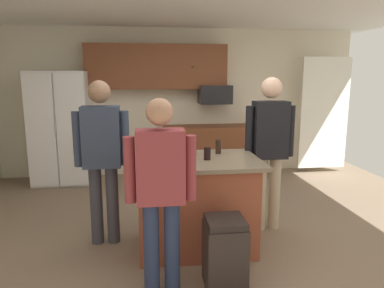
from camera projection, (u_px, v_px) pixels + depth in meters
name	position (u px, v px, depth m)	size (l,w,h in m)	color
floor	(203.00, 236.00, 4.05)	(7.04, 7.04, 0.00)	#7F6B56
back_wall	(179.00, 102.00, 6.53)	(6.40, 0.10, 2.60)	beige
french_door_window_panel	(324.00, 114.00, 6.51)	(0.90, 0.06, 2.00)	white
cabinet_run_upper	(157.00, 67.00, 6.16)	(2.40, 0.38, 0.75)	brown
cabinet_run_lower	(214.00, 151.00, 6.45)	(1.80, 0.63, 0.90)	brown
refrigerator	(61.00, 128.00, 5.94)	(0.93, 0.76, 1.85)	white
microwave_over_range	(215.00, 95.00, 6.28)	(0.56, 0.40, 0.32)	black
kitchen_island	(196.00, 203.00, 3.71)	(1.29, 0.90, 0.95)	#9E4C33
person_guest_left	(102.00, 151.00, 3.72)	(0.57, 0.23, 1.73)	#383842
person_host_foreground	(269.00, 143.00, 4.06)	(0.57, 0.23, 1.76)	tan
person_guest_right	(161.00, 185.00, 2.86)	(0.57, 0.22, 1.61)	#232D4C
glass_short_whisky	(150.00, 155.00, 3.47)	(0.06, 0.06, 0.15)	black
glass_pilsner	(166.00, 149.00, 3.76)	(0.07, 0.07, 0.14)	black
glass_stout_tall	(218.00, 147.00, 3.86)	(0.06, 0.06, 0.15)	black
mug_blue_stoneware	(164.00, 161.00, 3.30)	(0.12, 0.08, 0.11)	white
tumbler_amber	(207.00, 154.00, 3.58)	(0.07, 0.07, 0.12)	black
glass_dark_ale	(193.00, 148.00, 3.80)	(0.06, 0.06, 0.15)	black
trash_bin	(225.00, 253.00, 3.05)	(0.34, 0.34, 0.61)	black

